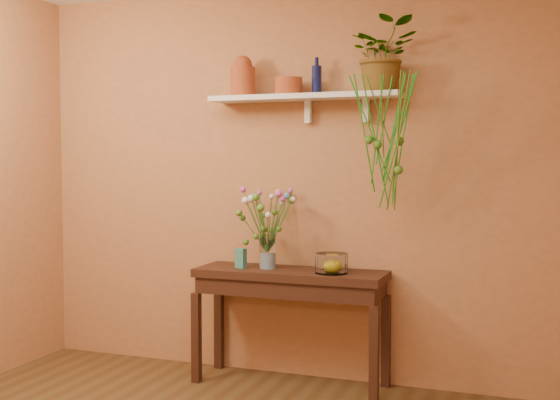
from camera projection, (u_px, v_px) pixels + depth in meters
room at (153, 196)px, 3.00m from camera, size 4.04×4.04×2.70m
sideboard at (290, 287)px, 4.70m from camera, size 1.27×0.41×0.77m
wall_shelf at (305, 98)px, 4.70m from camera, size 1.30×0.24×0.19m
terracotta_jug at (243, 77)px, 4.82m from camera, size 0.19×0.19×0.27m
terracotta_pot at (289, 86)px, 4.70m from camera, size 0.21×0.21×0.11m
blue_bottle at (317, 79)px, 4.69m from camera, size 0.07×0.07×0.24m
spider_plant at (383, 55)px, 4.49m from camera, size 0.49×0.45×0.46m
plant_fronds at (387, 140)px, 4.34m from camera, size 0.44×0.41×0.84m
glass_vase at (268, 254)px, 4.75m from camera, size 0.11×0.11×0.22m
bouquet at (266, 210)px, 4.72m from camera, size 0.40×0.46×0.44m
glass_bowl at (331, 264)px, 4.55m from camera, size 0.21×0.21×0.13m
lemon at (332, 266)px, 4.56m from camera, size 0.09×0.09×0.09m
carton at (241, 258)px, 4.77m from camera, size 0.07×0.06×0.13m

